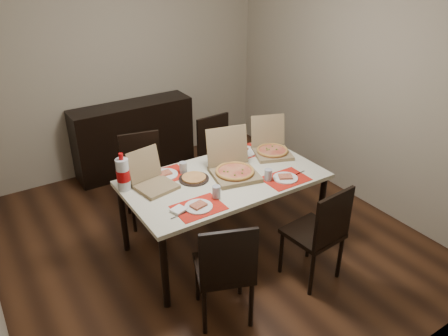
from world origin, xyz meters
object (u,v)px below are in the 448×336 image
Objects in this scene: chair_far_right at (219,153)px; dip_bowl at (217,165)px; dining_table at (224,184)px; chair_far_left at (144,174)px; soda_bottle at (123,174)px; chair_near_right at (320,231)px; pizza_box_center at (233,169)px; sideboard at (134,138)px; chair_near_left at (225,268)px.

dip_bowl is (-0.44, -0.66, 0.25)m from chair_far_right.
chair_far_left is at bearing 115.63° from dining_table.
soda_bottle is at bearing 175.54° from dip_bowl.
chair_near_right is at bearing -64.53° from dining_table.
dip_bowl is (0.49, -0.66, 0.25)m from chair_far_left.
dip_bowl is (0.06, 0.22, 0.08)m from dining_table.
pizza_box_center is (-0.40, -0.88, 0.30)m from chair_far_right.
dining_table is at bearing 115.47° from chair_near_right.
chair_near_right is (0.50, -2.83, 0.06)m from sideboard.
chair_far_left is at bearing 55.14° from soda_bottle.
soda_bottle is at bearing -156.27° from chair_far_right.
soda_bottle reaches higher than chair_near_left.
dining_table is 17.42× the size of dip_bowl.
chair_near_left is 1.00× the size of chair_near_right.
dining_table is at bearing -119.50° from chair_far_right.
sideboard is 1.13m from chair_far_left.
chair_far_left is 9.00× the size of dip_bowl.
chair_far_left is at bearing -106.96° from sideboard.
chair_near_left reaches higher than dining_table.
soda_bottle reaches higher than dining_table.
chair_near_right reaches higher than dining_table.
chair_near_right is at bearing -79.90° from sideboard.
chair_near_left is at bearing -92.98° from chair_far_left.
chair_far_right is at bearing -61.27° from sideboard.
sideboard is at bearing 66.07° from soda_bottle.
chair_far_right reaches higher than sideboard.
chair_far_right is at bearing 60.50° from dining_table.
chair_near_left is (-0.42, -2.79, 0.06)m from sideboard.
chair_near_right and chair_far_left have the same top height.
chair_far_right is at bearing 65.83° from pizza_box_center.
dining_table is at bearing -64.37° from chair_far_left.
pizza_box_center reaches higher than sideboard.
pizza_box_center reaches higher than chair_far_left.
dining_table is at bearing -105.87° from dip_bowl.
chair_far_left is (-0.33, -1.08, 0.06)m from sideboard.
soda_bottle is (-0.94, 0.29, 0.09)m from pizza_box_center.
dip_bowl is at bearing 60.92° from chair_near_left.
chair_far_right reaches higher than dining_table.
sideboard is 1.78m from dip_bowl.
chair_far_right is (0.93, -0.01, 0.00)m from chair_far_left.
dining_table is 1.03m from chair_far_right.
dining_table is (0.10, -1.97, 0.23)m from sideboard.
dip_bowl is at bearing 107.66° from chair_near_right.
chair_far_right is 2.69× the size of soda_bottle.
pizza_box_center is 1.50× the size of soda_bottle.
chair_near_right reaches higher than dip_bowl.
dip_bowl is 0.92m from soda_bottle.
chair_near_left is 1.22m from soda_bottle.
chair_far_right is at bearing 59.17° from chair_near_left.
chair_near_left is 1.07m from pizza_box_center.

